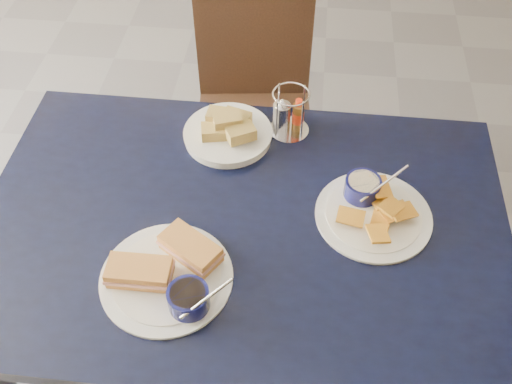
# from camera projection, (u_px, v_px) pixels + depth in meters

# --- Properties ---
(ground) EXTENTS (6.00, 6.00, 0.00)m
(ground) POSITION_uv_depth(u_px,v_px,m) (203.00, 341.00, 1.99)
(ground) COLOR #59595E
(ground) RESTS_ON ground
(dining_table) EXTENTS (1.29, 0.86, 0.75)m
(dining_table) POSITION_uv_depth(u_px,v_px,m) (242.00, 237.00, 1.43)
(dining_table) COLOR black
(dining_table) RESTS_ON ground
(chair_far) EXTENTS (0.46, 0.44, 0.87)m
(chair_far) POSITION_uv_depth(u_px,v_px,m) (257.00, 94.00, 2.09)
(chair_far) COLOR black
(chair_far) RESTS_ON ground
(sandwich_plate) EXTENTS (0.31, 0.30, 0.12)m
(sandwich_plate) POSITION_uv_depth(u_px,v_px,m) (170.00, 273.00, 1.26)
(sandwich_plate) COLOR white
(sandwich_plate) RESTS_ON dining_table
(plantain_plate) EXTENTS (0.29, 0.29, 0.12)m
(plantain_plate) POSITION_uv_depth(u_px,v_px,m) (371.00, 206.00, 1.39)
(plantain_plate) COLOR white
(plantain_plate) RESTS_ON dining_table
(bread_basket) EXTENTS (0.24, 0.24, 0.08)m
(bread_basket) POSITION_uv_depth(u_px,v_px,m) (228.00, 131.00, 1.56)
(bread_basket) COLOR white
(bread_basket) RESTS_ON dining_table
(condiment_caddy) EXTENTS (0.11, 0.11, 0.14)m
(condiment_caddy) POSITION_uv_depth(u_px,v_px,m) (288.00, 115.00, 1.55)
(condiment_caddy) COLOR silver
(condiment_caddy) RESTS_ON dining_table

